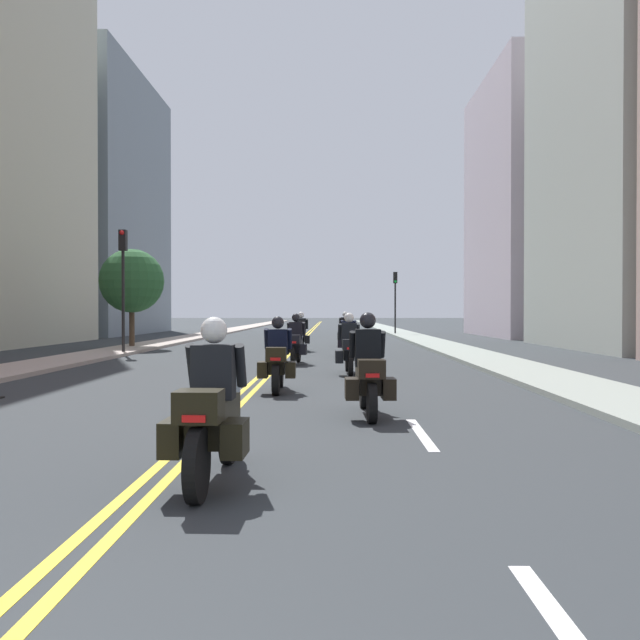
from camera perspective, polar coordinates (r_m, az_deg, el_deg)
ground_plane at (r=49.27m, az=-1.07°, el=-1.23°), size 264.00×264.00×0.00m
sidewalk_left at (r=50.00m, az=-9.06°, el=-1.14°), size 2.12×144.00×0.12m
sidewalk_right at (r=49.52m, az=6.99°, el=-1.15°), size 2.12×144.00×0.12m
centreline_yellow_inner at (r=49.28m, az=-1.21°, el=-1.22°), size 0.12×132.00×0.01m
centreline_yellow_outer at (r=49.27m, az=-0.94°, el=-1.22°), size 0.12×132.00×0.01m
lane_dashes_white at (r=30.28m, az=3.24°, el=-2.43°), size 0.14×56.40×0.01m
building_right_1 at (r=34.66m, az=24.69°, el=14.89°), size 6.18×12.46×20.37m
building_left_2 at (r=53.99m, az=-18.06°, el=9.12°), size 6.99×16.70×19.18m
building_right_2 at (r=49.35m, az=18.10°, el=8.96°), size 7.97×13.97×17.55m
motorcycle_0 at (r=6.66m, az=-9.02°, el=-7.89°), size 0.77×2.21×1.60m
motorcycle_1 at (r=10.79m, az=4.06°, el=-4.62°), size 0.77×2.21×1.65m
motorcycle_2 at (r=14.09m, az=-3.57°, el=-3.47°), size 0.77×2.07×1.56m
motorcycle_3 at (r=18.04m, az=2.46°, el=-2.46°), size 0.77×2.13×1.63m
motorcycle_4 at (r=21.50m, az=-2.06°, el=-1.97°), size 0.78×2.13×1.60m
motorcycle_5 at (r=24.99m, az=2.39°, el=-1.61°), size 0.78×2.32×1.59m
motorcycle_6 at (r=28.59m, az=-1.60°, el=-1.30°), size 0.76×2.29×1.65m
motorcycle_7 at (r=32.59m, az=2.12°, el=-1.04°), size 0.77×2.28×1.66m
traffic_light_near at (r=27.37m, az=-16.15°, el=4.17°), size 0.28×0.38×4.80m
traffic_light_far at (r=48.74m, az=6.31°, el=2.38°), size 0.28×0.38×4.48m
street_tree_0 at (r=31.73m, az=-15.47°, el=3.16°), size 2.86×2.86×4.47m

